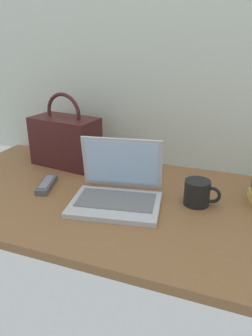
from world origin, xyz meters
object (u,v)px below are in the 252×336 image
object	(u,v)px
coffee_mug	(198,192)
handbag	(66,140)
laptop	(118,189)
remote_control_near	(47,184)

from	to	relation	value
coffee_mug	handbag	world-z (taller)	handbag
handbag	laptop	bearing A→B (deg)	-35.49
handbag	remote_control_near	bearing A→B (deg)	-77.78
laptop	remote_control_near	world-z (taller)	laptop
laptop	handbag	world-z (taller)	handbag
laptop	handbag	distance (m)	0.45
laptop	coffee_mug	world-z (taller)	laptop
coffee_mug	remote_control_near	bearing A→B (deg)	-173.12
laptop	handbag	size ratio (longest dim) A/B	1.04
laptop	handbag	xyz separation A→B (m)	(-0.36, 0.26, 0.07)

